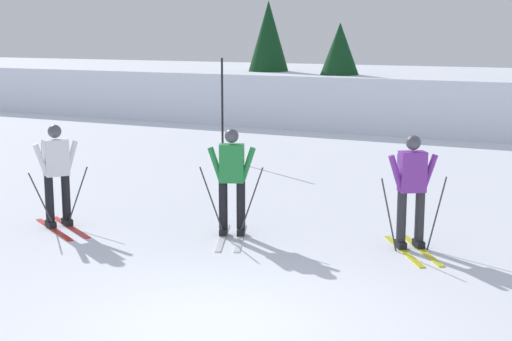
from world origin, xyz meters
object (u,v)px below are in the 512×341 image
Objects in this scene: skier_purple at (411,186)px; conifer_far_left at (268,49)px; skier_green at (232,176)px; trail_marker_pole at (222,109)px; conifer_far_centre at (340,65)px; skier_white at (56,170)px.

conifer_far_left is at bearing 123.07° from skier_purple.
conifer_far_left is at bearing 113.87° from skier_green.
trail_marker_pole is 7.51m from conifer_far_centre.
trail_marker_pole is (-0.86, 7.10, 0.32)m from skier_white.
trail_marker_pole reaches higher than skier_green.
skier_white and skier_purple have the same top height.
conifer_far_left is at bearing 162.37° from conifer_far_centre.
conifer_far_centre is at bearing -17.63° from conifer_far_left.
trail_marker_pole is at bearing 96.90° from skier_white.
conifer_far_centre reaches higher than trail_marker_pole.
trail_marker_pole is at bearing 138.28° from skier_purple.
trail_marker_pole is 0.59× the size of conifer_far_left.
conifer_far_left reaches higher than skier_green.
conifer_far_centre reaches higher than skier_purple.
skier_white is at bearing -165.92° from skier_purple.
skier_white is 5.72m from skier_purple.
skier_white is 16.06m from conifer_far_left.
trail_marker_pole is (-6.40, 5.71, 0.32)m from skier_purple.
conifer_far_centre is at bearing 92.19° from skier_white.
conifer_far_centre is (3.12, -0.99, -0.48)m from conifer_far_left.
conifer_far_centre reaches higher than skier_green.
conifer_far_left is (-6.51, 14.72, 1.61)m from skier_green.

